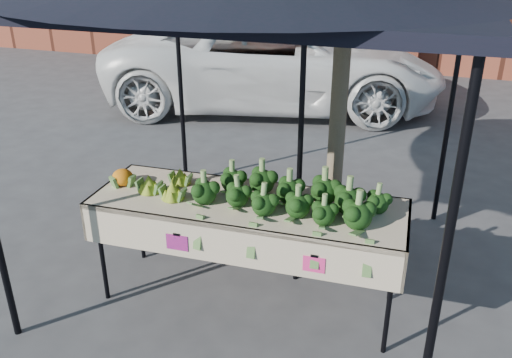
# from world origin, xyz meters

# --- Properties ---
(ground) EXTENTS (90.00, 90.00, 0.00)m
(ground) POSITION_xyz_m (0.00, 0.00, 0.00)
(ground) COLOR #363639
(table) EXTENTS (2.43, 0.91, 0.90)m
(table) POSITION_xyz_m (0.21, -0.12, 0.45)
(table) COLOR beige
(table) RESTS_ON ground
(canopy) EXTENTS (3.16, 3.16, 2.74)m
(canopy) POSITION_xyz_m (0.16, 0.36, 1.37)
(canopy) COLOR black
(canopy) RESTS_ON ground
(broccoli_heap) EXTENTS (1.46, 0.56, 0.24)m
(broccoli_heap) POSITION_xyz_m (0.54, -0.10, 1.02)
(broccoli_heap) COLOR black
(broccoli_heap) RESTS_ON table
(romanesco_cluster) EXTENTS (0.42, 0.46, 0.19)m
(romanesco_cluster) POSITION_xyz_m (-0.45, -0.14, 0.99)
(romanesco_cluster) COLOR #97A730
(romanesco_cluster) RESTS_ON table
(cauliflower_pair) EXTENTS (0.19, 0.19, 0.17)m
(cauliflower_pair) POSITION_xyz_m (-0.84, -0.17, 0.98)
(cauliflower_pair) COLOR orange
(cauliflower_pair) RESTS_ON table
(street_tree) EXTENTS (2.02, 2.02, 3.99)m
(street_tree) POSITION_xyz_m (0.73, 0.64, 1.99)
(street_tree) COLOR #1E4C14
(street_tree) RESTS_ON ground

